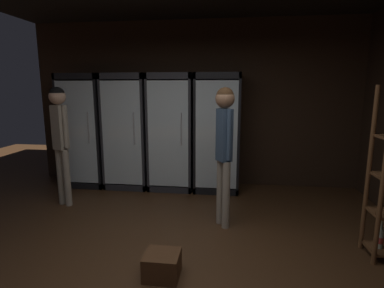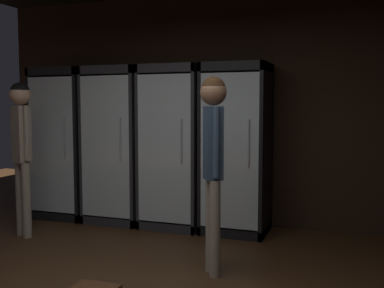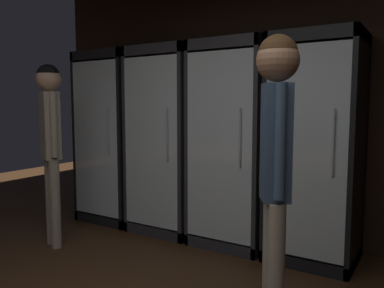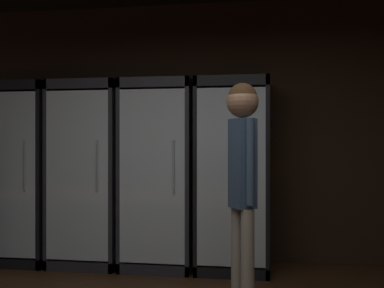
% 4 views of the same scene
% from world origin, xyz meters
% --- Properties ---
extents(wall_back, '(6.00, 0.06, 2.80)m').
position_xyz_m(wall_back, '(0.00, 3.03, 1.40)').
color(wall_back, black).
rests_on(wall_back, ground).
extents(cooler_far_left, '(0.72, 0.66, 1.91)m').
position_xyz_m(cooler_far_left, '(-2.01, 2.71, 0.94)').
color(cooler_far_left, black).
rests_on(cooler_far_left, ground).
extents(cooler_left, '(0.72, 0.66, 1.91)m').
position_xyz_m(cooler_left, '(-1.25, 2.71, 0.93)').
color(cooler_left, '#2B2B30').
rests_on(cooler_left, ground).
extents(cooler_center, '(0.72, 0.66, 1.91)m').
position_xyz_m(cooler_center, '(-0.49, 2.71, 0.93)').
color(cooler_center, '#2B2B30').
rests_on(cooler_center, ground).
extents(cooler_right, '(0.72, 0.66, 1.91)m').
position_xyz_m(cooler_right, '(0.26, 2.71, 0.94)').
color(cooler_right, black).
rests_on(cooler_right, ground).
extents(shopper_near, '(0.28, 0.22, 1.69)m').
position_xyz_m(shopper_near, '(-1.89, 1.68, 1.10)').
color(shopper_near, gray).
rests_on(shopper_near, ground).
extents(shopper_far, '(0.22, 0.24, 1.69)m').
position_xyz_m(shopper_far, '(0.40, 1.30, 1.10)').
color(shopper_far, gray).
rests_on(shopper_far, ground).
extents(wine_crate_floor, '(0.31, 0.29, 0.22)m').
position_xyz_m(wine_crate_floor, '(-0.10, 0.20, 0.11)').
color(wine_crate_floor, '#4C2D19').
rests_on(wine_crate_floor, ground).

